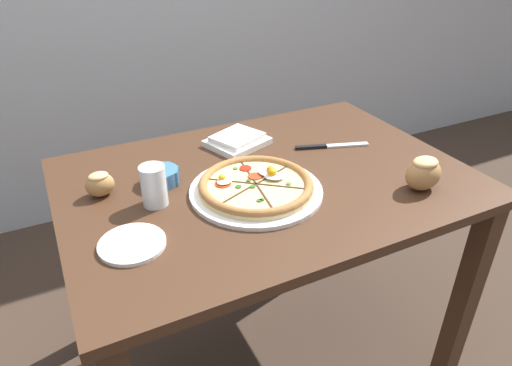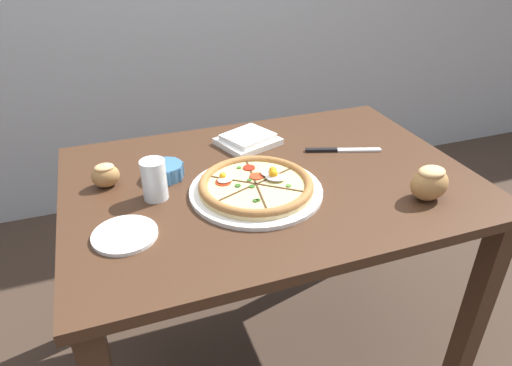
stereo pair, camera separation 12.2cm
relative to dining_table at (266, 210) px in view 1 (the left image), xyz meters
The scene contains 10 objects.
ground_plane 0.64m from the dining_table, ahead, with size 12.00×12.00×0.00m, color #3D2D23.
dining_table is the anchor object (origin of this frame).
pizza 0.17m from the dining_table, 135.98° to the right, with size 0.36×0.36×0.05m.
ramekin_bowl 0.33m from the dining_table, 160.64° to the left, with size 0.10×0.10×0.04m.
napkin_folded 0.27m from the dining_table, 87.18° to the left, with size 0.22×0.20×0.04m.
bread_piece_near 0.48m from the dining_table, 166.47° to the left, with size 0.08×0.07×0.07m.
bread_piece_mid 0.46m from the dining_table, 35.42° to the right, with size 0.11×0.08×0.09m.
knife_main 0.31m from the dining_table, 15.95° to the left, with size 0.24×0.09×0.01m.
water_glass 0.37m from the dining_table, behind, with size 0.07×0.07×0.11m.
side_saucer 0.47m from the dining_table, 160.76° to the right, with size 0.15×0.15×0.01m.
Camera 1 is at (-0.54, -1.01, 1.41)m, focal length 32.00 mm.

